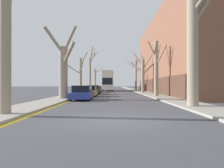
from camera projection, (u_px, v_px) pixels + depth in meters
name	position (u px, v px, depth m)	size (l,w,h in m)	color
ground_plane	(114.00, 120.00, 8.29)	(300.00, 300.00, 0.00)	#424247
sidewalk_left	(95.00, 89.00, 58.33)	(2.56, 120.00, 0.12)	gray
sidewalk_right	(133.00, 89.00, 58.24)	(2.56, 120.00, 0.12)	gray
building_facade_right	(183.00, 55.00, 33.76)	(10.08, 34.72, 12.99)	brown
kerb_line_stripe	(100.00, 90.00, 58.32)	(0.24, 120.00, 0.01)	yellow
street_tree_left_0	(7.00, 32.00, 9.58)	(2.79, 1.82, 8.02)	gray
street_tree_left_1	(63.00, 68.00, 19.98)	(3.15, 3.71, 7.38)	gray
street_tree_left_2	(80.00, 75.00, 30.97)	(3.59, 1.66, 6.36)	gray
street_tree_left_3	(90.00, 72.00, 42.39)	(1.87, 3.31, 9.50)	gray
street_tree_left_4	(95.00, 79.00, 53.70)	(2.49, 3.07, 6.21)	gray
street_tree_right_0	(195.00, 39.00, 12.74)	(5.29, 2.38, 8.97)	gray
street_tree_right_1	(156.00, 67.00, 24.21)	(2.11, 3.10, 6.77)	gray
street_tree_right_2	(143.00, 73.00, 34.29)	(4.14, 2.39, 7.33)	gray
street_tree_right_3	(136.00, 73.00, 45.60)	(4.64, 2.72, 8.75)	gray
double_decker_bus	(108.00, 80.00, 47.58)	(2.44, 11.08, 4.54)	silver
parked_car_0	(82.00, 93.00, 19.42)	(1.89, 4.11, 1.40)	navy
parked_car_1	(89.00, 91.00, 24.97)	(1.89, 4.21, 1.37)	olive
parked_car_2	(94.00, 90.00, 30.66)	(1.89, 4.07, 1.39)	black
parked_car_3	(97.00, 89.00, 36.32)	(1.77, 4.02, 1.24)	#4C5156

